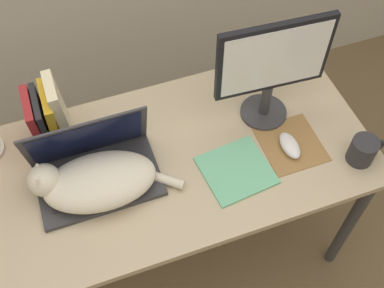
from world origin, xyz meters
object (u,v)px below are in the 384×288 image
(laptop, at_px, (95,168))
(book_row, at_px, (49,117))
(notepad, at_px, (236,170))
(cat, at_px, (94,181))
(mug, at_px, (363,150))
(computer_mouse, at_px, (290,145))
(external_monitor, at_px, (272,67))

(laptop, distance_m, book_row, 0.24)
(notepad, bearing_deg, book_row, 147.51)
(cat, relative_size, notepad, 1.99)
(book_row, bearing_deg, mug, -24.70)
(cat, xyz_separation_m, book_row, (-0.08, 0.26, 0.05))
(computer_mouse, bearing_deg, notepad, -173.90)
(computer_mouse, distance_m, book_row, 0.82)
(computer_mouse, distance_m, notepad, 0.21)
(laptop, bearing_deg, external_monitor, 5.21)
(book_row, bearing_deg, laptop, -64.34)
(laptop, height_order, book_row, book_row)
(laptop, distance_m, mug, 0.88)
(mug, bearing_deg, book_row, 155.30)
(external_monitor, distance_m, mug, 0.41)
(cat, relative_size, computer_mouse, 4.20)
(cat, height_order, mug, cat)
(cat, distance_m, mug, 0.89)
(book_row, bearing_deg, cat, -72.15)
(mug, bearing_deg, external_monitor, 127.84)
(cat, bearing_deg, laptop, 74.14)
(external_monitor, relative_size, mug, 3.19)
(notepad, distance_m, mug, 0.43)
(external_monitor, bearing_deg, computer_mouse, -84.15)
(laptop, height_order, cat, laptop)
(cat, bearing_deg, computer_mouse, -5.35)
(notepad, bearing_deg, mug, -12.91)
(laptop, bearing_deg, mug, -15.23)
(cat, xyz_separation_m, mug, (0.87, -0.18, -0.01))
(notepad, height_order, mug, mug)
(notepad, bearing_deg, external_monitor, 46.01)
(computer_mouse, relative_size, book_row, 0.44)
(laptop, distance_m, notepad, 0.46)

